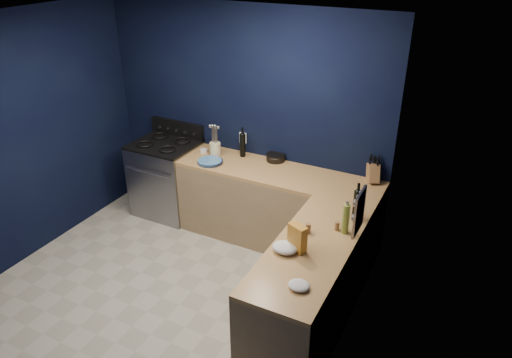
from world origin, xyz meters
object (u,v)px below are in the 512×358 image
Objects in this scene: plate_stack at (210,162)px; utensil_crock at (215,149)px; gas_range at (167,179)px; crouton_bag at (297,238)px; knife_block at (373,173)px.

utensil_crock is at bearing 104.46° from plate_stack.
gas_range is 3.33× the size of plate_stack.
crouton_bag is at bearing -28.48° from gas_range.
crouton_bag is at bearing -39.59° from utensil_crock.
plate_stack reaches higher than gas_range.
utensil_crock is at bearing 6.35° from gas_range.
crouton_bag reaches higher than knife_block.
knife_block is (1.81, 0.19, 0.02)m from utensil_crock.
plate_stack is at bearing -9.91° from gas_range.
crouton_bag is (1.53, -1.10, 0.10)m from plate_stack.
knife_block is (2.50, 0.27, 0.54)m from gas_range.
plate_stack is 1.16× the size of crouton_bag.
knife_block is 1.52m from crouton_bag.
knife_block is (1.76, 0.40, 0.08)m from plate_stack.
plate_stack is 1.89m from crouton_bag.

